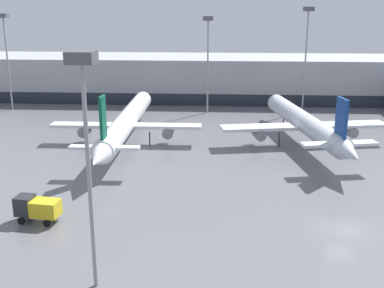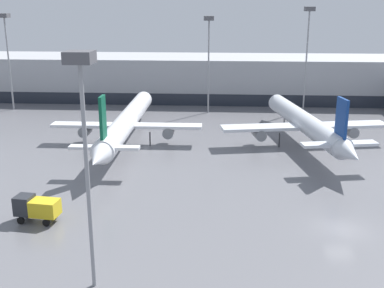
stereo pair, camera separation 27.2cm
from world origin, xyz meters
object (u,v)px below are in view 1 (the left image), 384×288
object	(u,v)px
apron_light_mast_1	(84,105)
apron_light_mast_6	(208,37)
parked_jet_2	(126,122)
parked_jet_1	(305,123)
apron_light_mast_3	(5,34)
apron_light_mast_7	(307,30)
service_truck_0	(37,207)

from	to	relation	value
apron_light_mast_1	apron_light_mast_6	distance (m)	58.85
parked_jet_2	parked_jet_1	bearing A→B (deg)	-88.72
parked_jet_2	apron_light_mast_3	size ratio (longest dim) A/B	2.18
parked_jet_1	parked_jet_2	distance (m)	26.01
apron_light_mast_6	parked_jet_1	bearing A→B (deg)	-54.60
apron_light_mast_7	parked_jet_1	bearing A→B (deg)	-98.48
parked_jet_1	apron_light_mast_1	distance (m)	44.56
parked_jet_1	apron_light_mast_3	xyz separation A→B (m)	(-52.68, 21.10, 11.01)
parked_jet_1	service_truck_0	bearing A→B (deg)	122.58
apron_light_mast_1	apron_light_mast_7	size ratio (longest dim) A/B	0.89
apron_light_mast_3	service_truck_0	bearing A→B (deg)	-64.43
parked_jet_1	apron_light_mast_6	distance (m)	27.56
parked_jet_2	apron_light_mast_7	world-z (taller)	apron_light_mast_7
parked_jet_1	service_truck_0	size ratio (longest dim) A/B	8.05
parked_jet_2	apron_light_mast_7	bearing A→B (deg)	-51.64
apron_light_mast_6	service_truck_0	bearing A→B (deg)	-107.00
apron_light_mast_1	apron_light_mast_6	world-z (taller)	apron_light_mast_6
parked_jet_1	apron_light_mast_7	bearing A→B (deg)	-18.92
apron_light_mast_1	parked_jet_1	bearing A→B (deg)	60.67
parked_jet_2	service_truck_0	world-z (taller)	parked_jet_2
parked_jet_1	parked_jet_2	world-z (taller)	parked_jet_2
apron_light_mast_3	apron_light_mast_7	world-z (taller)	apron_light_mast_7
apron_light_mast_6	apron_light_mast_7	distance (m)	18.28
parked_jet_2	apron_light_mast_6	size ratio (longest dim) A/B	2.23
parked_jet_2	apron_light_mast_1	distance (m)	38.71
service_truck_0	apron_light_mast_6	size ratio (longest dim) A/B	0.24
apron_light_mast_3	apron_light_mast_6	bearing A→B (deg)	-0.62
parked_jet_2	apron_light_mast_6	world-z (taller)	apron_light_mast_6
apron_light_mast_7	apron_light_mast_6	bearing A→B (deg)	-173.13
apron_light_mast_3	apron_light_mast_7	bearing A→B (deg)	1.81
service_truck_0	apron_light_mast_1	bearing A→B (deg)	135.39
service_truck_0	apron_light_mast_1	distance (m)	17.92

